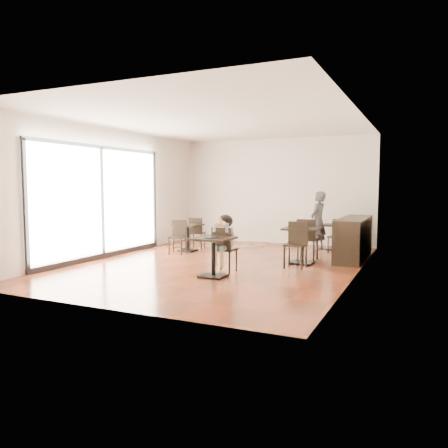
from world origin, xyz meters
The scene contains 23 objects.
floor centered at (0.00, 0.00, 0.00)m, with size 6.00×8.00×0.01m, color maroon.
ceiling centered at (0.00, 0.00, 3.20)m, with size 6.00×8.00×0.01m, color silver.
wall_back centered at (0.00, 4.00, 1.60)m, with size 6.00×0.01×3.20m, color beige.
wall_front centered at (0.00, -4.00, 1.60)m, with size 6.00×0.01×3.20m, color beige.
wall_left centered at (-3.00, 0.00, 1.60)m, with size 0.01×8.00×3.20m, color beige.
wall_right centered at (3.00, 0.00, 1.60)m, with size 0.01×8.00×3.20m, color beige.
storefront_window centered at (-2.97, -0.50, 1.40)m, with size 0.04×4.50×2.60m, color white.
child_table centered at (0.50, -1.38, 0.39)m, with size 0.74×0.74×0.78m, color black, non-canonical shape.
child_chair centered at (0.50, -0.83, 0.47)m, with size 0.42×0.42×0.94m, color black, non-canonical shape.
child centered at (0.50, -0.83, 0.59)m, with size 0.42×0.59×1.18m, color slate, non-canonical shape.
plate centered at (0.50, -1.48, 0.79)m, with size 0.26×0.26×0.02m, color black.
pizza_slice centered at (0.50, -1.02, 1.02)m, with size 0.27×0.21×0.06m, color tan, non-canonical shape.
adult_patron centered at (1.56, 2.97, 0.81)m, with size 0.59×0.39×1.62m, color #3E3E43.
cafe_table_mid centered at (1.69, 0.78, 0.41)m, with size 0.78×0.78×0.82m, color black, non-canonical shape.
cafe_table_left centered at (-1.62, 1.35, 0.36)m, with size 0.69×0.69×0.73m, color black, non-canonical shape.
cafe_table_back centered at (1.97, 3.27, 0.35)m, with size 0.67×0.67×0.71m, color black, non-canonical shape.
chair_mid_a centered at (1.69, 1.33, 0.50)m, with size 0.45×0.45×0.99m, color black, non-canonical shape.
chair_mid_b centered at (1.69, 0.23, 0.50)m, with size 0.45×0.45×0.99m, color black, non-canonical shape.
chair_left_a centered at (-1.62, 1.90, 0.44)m, with size 0.39×0.39×0.88m, color black, non-canonical shape.
chair_left_b centered at (-1.62, 0.80, 0.44)m, with size 0.39×0.39×0.88m, color black, non-canonical shape.
chair_back_a centered at (2.11, 3.50, 0.42)m, with size 0.38×0.38×0.85m, color black, non-canonical shape.
chair_back_b centered at (2.11, 2.72, 0.42)m, with size 0.38×0.38×0.85m, color black, non-canonical shape.
service_counter centered at (2.65, 2.00, 0.50)m, with size 0.60×2.40×1.00m, color black.
Camera 1 is at (4.20, -8.89, 1.79)m, focal length 35.00 mm.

